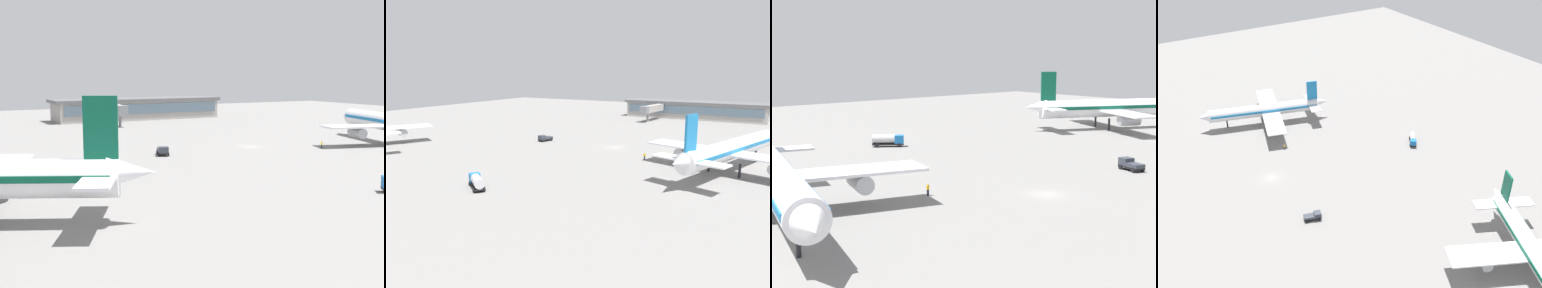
% 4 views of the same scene
% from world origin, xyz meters
% --- Properties ---
extents(ground, '(288.00, 288.00, 0.00)m').
position_xyz_m(ground, '(0.00, 0.00, 0.00)').
color(ground, gray).
extents(terminal_building, '(62.00, 15.43, 7.63)m').
position_xyz_m(terminal_building, '(-3.77, -77.94, 3.89)').
color(terminal_building, '#9E9993').
rests_on(terminal_building, ground).
extents(airplane_at_gate, '(36.35, 44.44, 13.78)m').
position_xyz_m(airplane_at_gate, '(-32.32, 12.38, 5.01)').
color(airplane_at_gate, white).
rests_on(airplane_at_gate, ground).
extents(fuel_truck, '(6.21, 5.25, 2.50)m').
position_xyz_m(fuel_truck, '(6.16, 47.40, 1.39)').
color(fuel_truck, black).
rests_on(fuel_truck, ground).
extents(pushback_tractor, '(3.23, 4.76, 1.90)m').
position_xyz_m(pushback_tractor, '(22.61, 1.76, 0.97)').
color(pushback_tractor, black).
rests_on(pushback_tractor, ground).
extents(ground_crew_worker, '(0.53, 0.53, 1.67)m').
position_xyz_m(ground_crew_worker, '(-12.51, 9.92, 0.85)').
color(ground_crew_worker, '#1E2338').
rests_on(ground_crew_worker, ground).
extents(jet_bridge, '(4.61, 17.88, 6.74)m').
position_xyz_m(jet_bridge, '(10.34, -60.02, 5.13)').
color(jet_bridge, '#9E9993').
rests_on(jet_bridge, ground).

